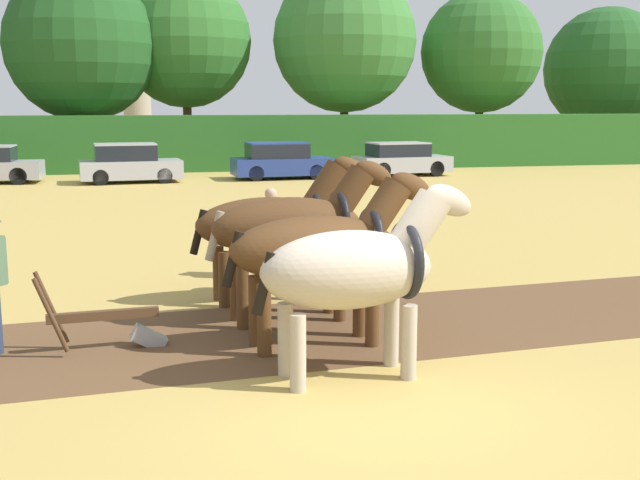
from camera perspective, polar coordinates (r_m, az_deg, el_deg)
ground_plane at (r=8.66m, az=4.38°, el=-11.30°), size 240.00×240.00×0.00m
hedgerow at (r=37.79m, az=-8.90°, el=6.82°), size 65.47×1.74×2.56m
tree_center_left at (r=40.55m, az=-16.64°, el=13.13°), size 7.17×7.17×9.40m
tree_center at (r=42.06m, az=-9.55°, el=13.76°), size 6.65×6.65×9.52m
tree_center_right at (r=42.30m, az=1.76°, el=14.01°), size 7.36×7.36×9.98m
tree_right at (r=44.71m, az=11.39°, el=12.95°), size 6.44×6.44×9.02m
tree_far_right at (r=50.36m, az=19.67°, el=11.36°), size 7.08×7.08×8.60m
church_spire at (r=79.39m, az=-13.04°, el=14.13°), size 2.82×2.82×18.30m
draft_horse_lead_left at (r=9.02m, az=2.62°, el=-2.05°), size 2.68×1.11×2.27m
draft_horse_lead_right at (r=10.21m, az=0.18°, el=-0.54°), size 2.86×1.05×2.30m
draft_horse_trail_left at (r=11.41m, az=-1.80°, el=0.94°), size 2.83×1.06×2.36m
draft_horse_trail_right at (r=12.65m, az=-3.31°, el=1.27°), size 2.96×1.07×2.34m
plow at (r=10.60m, az=-14.44°, el=-5.84°), size 1.64×0.49×1.13m
farmer_beside_team at (r=14.35m, az=-3.50°, el=1.00°), size 0.36×0.62×1.62m
parked_car_center_left at (r=32.66m, az=-13.41°, el=5.28°), size 4.05×2.09×1.55m
parked_car_center at (r=33.46m, az=-2.83°, el=5.61°), size 4.16×2.05×1.51m
parked_car_center_right at (r=34.96m, az=5.77°, el=5.71°), size 4.21×2.25×1.45m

